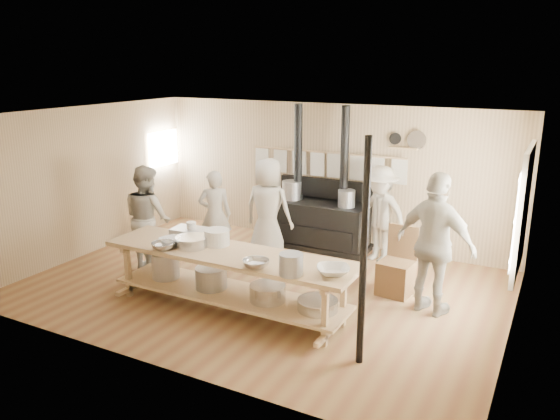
{
  "coord_description": "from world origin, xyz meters",
  "views": [
    {
      "loc": [
        3.85,
        -6.7,
        3.34
      ],
      "look_at": [
        0.2,
        0.2,
        1.2
      ],
      "focal_mm": 35.0,
      "sensor_mm": 36.0,
      "label": 1
    }
  ],
  "objects": [
    {
      "name": "ground",
      "position": [
        0.0,
        0.0,
        0.0
      ],
      "size": [
        7.0,
        7.0,
        0.0
      ],
      "primitive_type": "plane",
      "color": "brown",
      "rests_on": "ground"
    },
    {
      "name": "bowl_steel_b",
      "position": [
        0.62,
        -1.23,
        0.9
      ],
      "size": [
        0.39,
        0.39,
        0.1
      ],
      "primitive_type": "imported",
      "rotation": [
        0.0,
        0.0,
        3.31
      ],
      "color": "silver",
      "rests_on": "prep_table"
    },
    {
      "name": "pitcher",
      "position": [
        -0.86,
        -0.57,
        0.96
      ],
      "size": [
        0.16,
        0.16,
        0.21
      ],
      "primitive_type": "cylinder",
      "rotation": [
        0.0,
        0.0,
        -0.17
      ],
      "color": "white",
      "rests_on": "prep_table"
    },
    {
      "name": "prep_table",
      "position": [
        -0.01,
        -0.9,
        0.52
      ],
      "size": [
        3.6,
        0.9,
        0.85
      ],
      "color": "tan",
      "rests_on": "ground"
    },
    {
      "name": "cook_left",
      "position": [
        -2.05,
        -0.16,
        0.86
      ],
      "size": [
        1.01,
        0.89,
        1.73
      ],
      "primitive_type": "imported",
      "rotation": [
        0.0,
        0.0,
        2.81
      ],
      "color": "#9D988B",
      "rests_on": "ground"
    },
    {
      "name": "bowl_steel_a",
      "position": [
        -0.84,
        -1.23,
        0.9
      ],
      "size": [
        0.44,
        0.44,
        0.1
      ],
      "primitive_type": "imported",
      "rotation": [
        0.0,
        0.0,
        0.5
      ],
      "color": "silver",
      "rests_on": "prep_table"
    },
    {
      "name": "towel_rail",
      "position": [
        -0.0,
        2.4,
        1.55
      ],
      "size": [
        3.0,
        0.04,
        0.47
      ],
      "color": "tan",
      "rests_on": "ground"
    },
    {
      "name": "roasting_pan",
      "position": [
        -0.88,
        -0.57,
        0.91
      ],
      "size": [
        0.54,
        0.39,
        0.11
      ],
      "primitive_type": "cube",
      "rotation": [
        0.0,
        0.0,
        0.1
      ],
      "color": "#B2B2B7",
      "rests_on": "prep_table"
    },
    {
      "name": "cook_far_left",
      "position": [
        -1.36,
        0.76,
        0.78
      ],
      "size": [
        0.68,
        0.62,
        1.55
      ],
      "primitive_type": "imported",
      "rotation": [
        0.0,
        0.0,
        3.72
      ],
      "color": "#9D988B",
      "rests_on": "ground"
    },
    {
      "name": "back_wall_shelf",
      "position": [
        1.46,
        2.43,
        2.0
      ],
      "size": [
        0.63,
        0.14,
        0.32
      ],
      "color": "tan",
      "rests_on": "ground"
    },
    {
      "name": "stove",
      "position": [
        -0.01,
        2.12,
        0.52
      ],
      "size": [
        1.9,
        0.75,
        2.6
      ],
      "color": "black",
      "rests_on": "ground"
    },
    {
      "name": "cook_center",
      "position": [
        -0.53,
        1.16,
        0.88
      ],
      "size": [
        0.88,
        0.59,
        1.76
      ],
      "primitive_type": "imported",
      "rotation": [
        0.0,
        0.0,
        3.18
      ],
      "color": "#9D988B",
      "rests_on": "ground"
    },
    {
      "name": "cook_right",
      "position": [
        2.48,
        0.32,
        0.98
      ],
      "size": [
        1.24,
        0.81,
        1.96
      ],
      "primitive_type": "imported",
      "rotation": [
        0.0,
        0.0,
        2.83
      ],
      "color": "#9D988B",
      "rests_on": "ground"
    },
    {
      "name": "bowl_white_b",
      "position": [
        1.55,
        -0.98,
        0.9
      ],
      "size": [
        0.53,
        0.53,
        0.1
      ],
      "primitive_type": "imported",
      "rotation": [
        0.0,
        0.0,
        2.03
      ],
      "color": "white",
      "rests_on": "prep_table"
    },
    {
      "name": "mixing_bowl_large",
      "position": [
        -0.57,
        -0.96,
        0.92
      ],
      "size": [
        0.6,
        0.6,
        0.14
      ],
      "primitive_type": "cylinder",
      "rotation": [
        0.0,
        0.0,
        -0.41
      ],
      "color": "silver",
      "rests_on": "prep_table"
    },
    {
      "name": "deep_bowl_enamel",
      "position": [
        -0.3,
        -0.72,
        0.96
      ],
      "size": [
        0.4,
        0.4,
        0.22
      ],
      "primitive_type": "cylinder",
      "rotation": [
        0.0,
        0.0,
        0.13
      ],
      "color": "white",
      "rests_on": "prep_table"
    },
    {
      "name": "room_shell",
      "position": [
        0.0,
        0.0,
        1.62
      ],
      "size": [
        7.0,
        7.0,
        7.0
      ],
      "color": "tan",
      "rests_on": "ground"
    },
    {
      "name": "chair",
      "position": [
        1.87,
        0.73,
        0.3
      ],
      "size": [
        0.52,
        0.52,
        1.0
      ],
      "rotation": [
        0.0,
        0.0,
        -0.11
      ],
      "color": "brown",
      "rests_on": "ground"
    },
    {
      "name": "bowl_white_a",
      "position": [
        -0.89,
        -0.98,
        0.89
      ],
      "size": [
        0.44,
        0.44,
        0.08
      ],
      "primitive_type": "imported",
      "rotation": [
        0.0,
        0.0,
        -0.39
      ],
      "color": "white",
      "rests_on": "prep_table"
    },
    {
      "name": "window_right",
      "position": [
        3.47,
        0.6,
        1.5
      ],
      "size": [
        0.09,
        1.5,
        1.65
      ],
      "color": "beige",
      "rests_on": "ground"
    },
    {
      "name": "left_opening",
      "position": [
        -3.45,
        2.0,
        1.6
      ],
      "size": [
        0.0,
        0.9,
        0.9
      ],
      "color": "white",
      "rests_on": "ground"
    },
    {
      "name": "support_post",
      "position": [
        2.05,
        -1.35,
        1.3
      ],
      "size": [
        0.08,
        0.08,
        2.6
      ],
      "primitive_type": "cylinder",
      "color": "black",
      "rests_on": "ground"
    },
    {
      "name": "cook_by_window",
      "position": [
        1.19,
        1.95,
        0.83
      ],
      "size": [
        1.21,
        0.92,
        1.66
      ],
      "primitive_type": "imported",
      "rotation": [
        0.0,
        0.0,
        -0.32
      ],
      "color": "#9D988B",
      "rests_on": "ground"
    },
    {
      "name": "bucket_galv",
      "position": [
        1.11,
        -1.23,
        0.98
      ],
      "size": [
        0.31,
        0.31,
        0.27
      ],
      "primitive_type": "cylinder",
      "rotation": [
        0.0,
        0.0,
        -0.08
      ],
      "color": "gray",
      "rests_on": "prep_table"
    }
  ]
}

